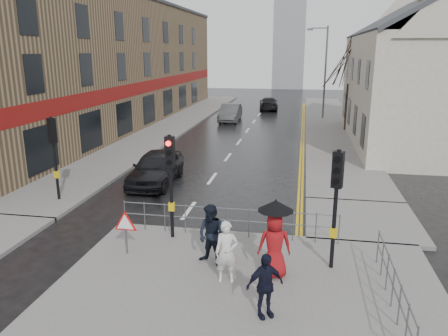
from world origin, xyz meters
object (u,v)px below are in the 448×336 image
at_px(car_parked, 156,168).
at_px(car_mid, 230,113).
at_px(pedestrian_a, 227,252).
at_px(pedestrian_d, 265,285).
at_px(pedestrian_with_umbrella, 275,237).
at_px(pedestrian_b, 212,235).

distance_m(car_parked, car_mid, 19.12).
bearing_deg(car_mid, pedestrian_a, -81.76).
relative_size(pedestrian_d, car_parked, 0.34).
xyz_separation_m(pedestrian_with_umbrella, car_parked, (-6.05, 8.03, -0.52)).
bearing_deg(pedestrian_d, pedestrian_with_umbrella, 56.08).
height_order(pedestrian_b, pedestrian_d, pedestrian_b).
height_order(pedestrian_a, car_parked, pedestrian_a).
relative_size(pedestrian_a, pedestrian_b, 0.95).
relative_size(pedestrian_b, pedestrian_with_umbrella, 0.81).
distance_m(pedestrian_b, pedestrian_with_umbrella, 1.86).
distance_m(pedestrian_d, car_parked, 11.56).
bearing_deg(pedestrian_b, pedestrian_with_umbrella, 10.01).
bearing_deg(car_mid, car_parked, -92.00).
height_order(pedestrian_b, car_mid, pedestrian_b).
height_order(pedestrian_b, pedestrian_with_umbrella, pedestrian_with_umbrella).
xyz_separation_m(pedestrian_b, car_mid, (-3.93, 26.74, -0.27)).
xyz_separation_m(pedestrian_b, pedestrian_d, (1.71, -2.28, -0.10)).
distance_m(pedestrian_with_umbrella, pedestrian_d, 1.91).
bearing_deg(car_parked, pedestrian_a, -61.46).
bearing_deg(car_parked, pedestrian_b, -61.93).
xyz_separation_m(pedestrian_with_umbrella, car_mid, (-5.72, 27.15, -0.54)).
bearing_deg(pedestrian_a, car_mid, 89.48).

